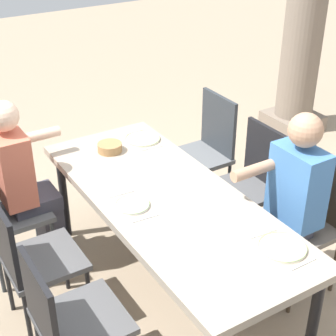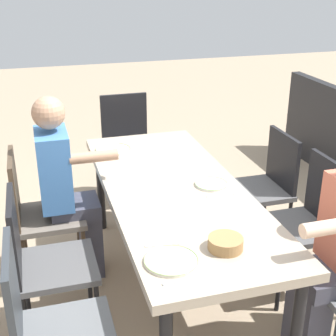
{
  "view_description": "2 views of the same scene",
  "coord_description": "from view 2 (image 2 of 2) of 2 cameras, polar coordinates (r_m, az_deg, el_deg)",
  "views": [
    {
      "loc": [
        2.27,
        -1.4,
        2.48
      ],
      "look_at": [
        -0.14,
        0.09,
        0.86
      ],
      "focal_mm": 56.27,
      "sensor_mm": 36.0,
      "label": 1
    },
    {
      "loc": [
        -2.53,
        0.78,
        2.01
      ],
      "look_at": [
        0.12,
        0.01,
        0.84
      ],
      "focal_mm": 51.24,
      "sensor_mm": 36.0,
      "label": 2
    }
  ],
  "objects": [
    {
      "name": "ground_plane",
      "position": [
        3.32,
        0.74,
        -14.19
      ],
      "size": [
        16.0,
        16.0,
        0.0
      ],
      "primitive_type": "plane",
      "color": "gray"
    },
    {
      "name": "dining_table",
      "position": [
        2.96,
        0.8,
        -3.52
      ],
      "size": [
        2.06,
        0.82,
        0.75
      ],
      "color": "tan",
      "rests_on": "ground"
    },
    {
      "name": "chair_west_north",
      "position": [
        2.3,
        -14.42,
        -17.77
      ],
      "size": [
        0.44,
        0.44,
        0.95
      ],
      "color": "#5B5E61",
      "rests_on": "ground"
    },
    {
      "name": "chair_mid_north",
      "position": [
        2.77,
        -14.92,
        -10.36
      ],
      "size": [
        0.44,
        0.44,
        0.91
      ],
      "color": "#4F4F50",
      "rests_on": "ground"
    },
    {
      "name": "chair_mid_south",
      "position": [
        3.2,
        16.25,
        -5.63
      ],
      "size": [
        0.44,
        0.44,
        0.91
      ],
      "color": "#4F4F50",
      "rests_on": "ground"
    },
    {
      "name": "chair_east_north",
      "position": [
        3.26,
        -15.37,
        -4.77
      ],
      "size": [
        0.44,
        0.44,
        0.92
      ],
      "color": "#6A6158",
      "rests_on": "ground"
    },
    {
      "name": "chair_east_south",
      "position": [
        3.64,
        11.58,
        -1.65
      ],
      "size": [
        0.44,
        0.44,
        0.89
      ],
      "color": "#4F4F50",
      "rests_on": "ground"
    },
    {
      "name": "chair_head_east",
      "position": [
        4.31,
        -4.86,
        3.18
      ],
      "size": [
        0.44,
        0.44,
        0.95
      ],
      "color": "#4F4F50",
      "rests_on": "ground"
    },
    {
      "name": "diner_man_white",
      "position": [
        3.19,
        -12.04,
        -1.98
      ],
      "size": [
        0.35,
        0.49,
        1.28
      ],
      "color": "#3F3F4C",
      "rests_on": "ground"
    },
    {
      "name": "plate_0",
      "position": [
        2.24,
        0.38,
        -10.94
      ],
      "size": [
        0.25,
        0.25,
        0.02
      ],
      "color": "silver",
      "rests_on": "dining_table"
    },
    {
      "name": "fork_0",
      "position": [
        2.12,
        1.57,
        -13.24
      ],
      "size": [
        0.03,
        0.17,
        0.01
      ],
      "primitive_type": "cube",
      "rotation": [
        0.0,
        0.0,
        0.06
      ],
      "color": "silver",
      "rests_on": "dining_table"
    },
    {
      "name": "spoon_0",
      "position": [
        2.36,
        -0.67,
        -9.09
      ],
      "size": [
        0.03,
        0.17,
        0.01
      ],
      "primitive_type": "cube",
      "rotation": [
        0.0,
        0.0,
        -0.09
      ],
      "color": "silver",
      "rests_on": "dining_table"
    },
    {
      "name": "plate_1",
      "position": [
        2.97,
        5.18,
        -1.9
      ],
      "size": [
        0.2,
        0.2,
        0.02
      ],
      "color": "white",
      "rests_on": "dining_table"
    },
    {
      "name": "fork_1",
      "position": [
        2.85,
        6.26,
        -3.23
      ],
      "size": [
        0.03,
        0.17,
        0.01
      ],
      "primitive_type": "cube",
      "rotation": [
        0.0,
        0.0,
        -0.07
      ],
      "color": "silver",
      "rests_on": "dining_table"
    },
    {
      "name": "spoon_1",
      "position": [
        3.1,
        4.18,
        -0.88
      ],
      "size": [
        0.03,
        0.17,
        0.01
      ],
      "primitive_type": "cube",
      "rotation": [
        0.0,
        0.0,
        -0.08
      ],
      "color": "silver",
      "rests_on": "dining_table"
    },
    {
      "name": "plate_2",
      "position": [
        3.53,
        -6.55,
        2.21
      ],
      "size": [
        0.26,
        0.26,
        0.02
      ],
      "color": "silver",
      "rests_on": "dining_table"
    },
    {
      "name": "fork_2",
      "position": [
        3.4,
        -6.1,
        1.25
      ],
      "size": [
        0.03,
        0.17,
        0.01
      ],
      "primitive_type": "cube",
      "rotation": [
        0.0,
        0.0,
        -0.06
      ],
      "color": "silver",
      "rests_on": "dining_table"
    },
    {
      "name": "spoon_2",
      "position": [
        3.67,
        -6.96,
        2.92
      ],
      "size": [
        0.02,
        0.17,
        0.01
      ],
      "primitive_type": "cube",
      "rotation": [
        0.0,
        0.0,
        0.01
      ],
      "color": "silver",
      "rests_on": "dining_table"
    },
    {
      "name": "bread_basket",
      "position": [
        2.33,
        6.85,
        -8.88
      ],
      "size": [
        0.17,
        0.17,
        0.06
      ],
      "primitive_type": "cylinder",
      "color": "#9E7547",
      "rests_on": "dining_table"
    }
  ]
}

